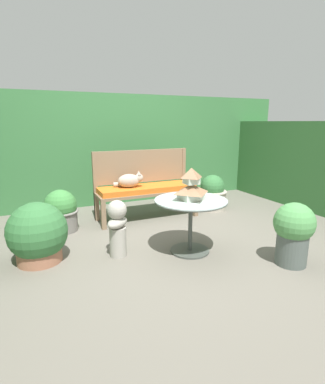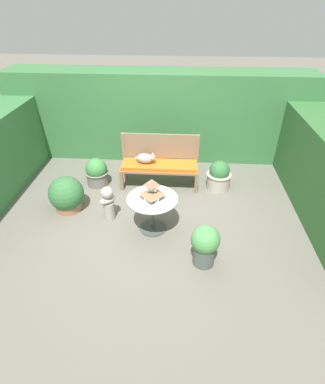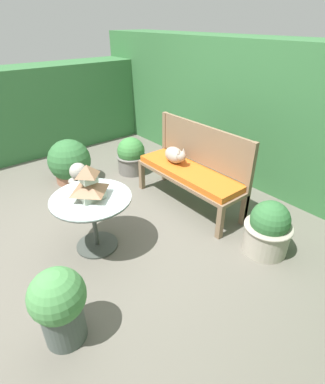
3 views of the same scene
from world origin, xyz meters
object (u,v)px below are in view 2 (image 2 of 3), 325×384
at_px(garden_bench, 159,167).
at_px(potted_plant_bench_left, 97,172).
at_px(patio_table, 152,205).
at_px(potted_plant_bench_right, 205,244).
at_px(garden_bust, 108,202).
at_px(potted_plant_table_near, 67,195).
at_px(potted_plant_table_far, 219,176).
at_px(pagoda_birdhouse, 152,190).
at_px(cat, 146,158).

relative_size(garden_bench, potted_plant_bench_left, 2.68).
xyz_separation_m(patio_table, potted_plant_bench_right, (0.77, -0.67, -0.12)).
xyz_separation_m(garden_bust, potted_plant_table_near, (-0.76, 0.20, -0.05)).
relative_size(potted_plant_bench_right, potted_plant_table_far, 1.12).
bearing_deg(potted_plant_table_near, potted_plant_table_far, 18.03).
height_order(potted_plant_table_near, potted_plant_table_far, potted_plant_table_near).
relative_size(garden_bench, potted_plant_bench_right, 2.31).
bearing_deg(potted_plant_table_far, potted_plant_bench_right, -100.60).
bearing_deg(potted_plant_bench_right, potted_plant_table_near, 154.26).
bearing_deg(potted_plant_table_far, potted_plant_table_near, -161.97).
bearing_deg(pagoda_birdhouse, potted_plant_table_near, 164.33).
height_order(cat, pagoda_birdhouse, pagoda_birdhouse).
bearing_deg(potted_plant_bench_left, garden_bust, -66.23).
xyz_separation_m(pagoda_birdhouse, potted_plant_table_near, (-1.50, 0.42, -0.45)).
xyz_separation_m(potted_plant_bench_left, potted_plant_table_far, (2.33, 0.03, 0.00)).
bearing_deg(cat, garden_bench, 7.04).
bearing_deg(garden_bust, potted_plant_table_near, 121.63).
bearing_deg(garden_bust, cat, 21.79).
bearing_deg(patio_table, potted_plant_table_far, 48.49).
bearing_deg(garden_bench, patio_table, -90.38).
height_order(potted_plant_bench_right, potted_plant_table_far, potted_plant_bench_right).
bearing_deg(potted_plant_bench_right, potted_plant_bench_left, 135.58).
bearing_deg(pagoda_birdhouse, potted_plant_table_far, 48.49).
height_order(pagoda_birdhouse, potted_plant_bench_left, pagoda_birdhouse).
distance_m(pagoda_birdhouse, potted_plant_bench_left, 1.79).
distance_m(garden_bench, patio_table, 1.27).
height_order(cat, garden_bust, cat).
distance_m(potted_plant_table_near, potted_plant_table_far, 2.77).
height_order(cat, patio_table, cat).
xyz_separation_m(garden_bench, potted_plant_bench_left, (-1.20, -0.02, -0.15)).
height_order(garden_bench, pagoda_birdhouse, pagoda_birdhouse).
distance_m(potted_plant_table_near, potted_plant_bench_right, 2.52).
bearing_deg(potted_plant_table_near, pagoda_birdhouse, -15.67).
bearing_deg(cat, garden_bust, -106.66).
distance_m(garden_bench, potted_plant_bench_right, 2.09).
relative_size(patio_table, garden_bust, 1.27).
bearing_deg(potted_plant_bench_left, pagoda_birdhouse, -46.28).
bearing_deg(patio_table, potted_plant_bench_left, 133.72).
bearing_deg(cat, pagoda_birdhouse, -70.81).
bearing_deg(garden_bench, potted_plant_bench_left, -178.88).
relative_size(cat, patio_table, 0.52).
bearing_deg(potted_plant_bench_right, cat, 117.47).
relative_size(cat, potted_plant_bench_right, 0.64).
bearing_deg(cat, potted_plant_table_near, -137.40).
height_order(potted_plant_bench_left, potted_plant_table_far, potted_plant_table_far).
xyz_separation_m(garden_bench, garden_bust, (-0.75, -1.06, -0.08)).
xyz_separation_m(cat, patio_table, (0.25, -1.28, -0.12)).
xyz_separation_m(garden_bench, potted_plant_bench_right, (0.76, -1.95, -0.07)).
bearing_deg(patio_table, potted_plant_bench_right, -41.27).
relative_size(garden_bench, potted_plant_table_far, 2.58).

